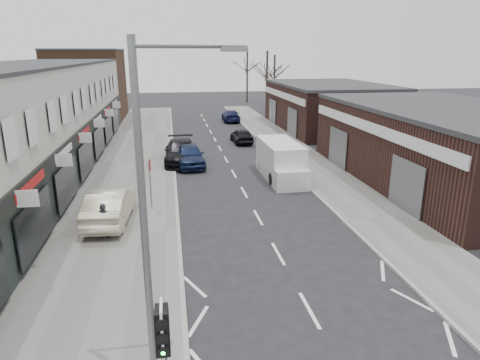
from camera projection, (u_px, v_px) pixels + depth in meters
name	position (u px, v px, depth m)	size (l,w,h in m)	color
ground	(333.00, 352.00, 11.59)	(160.00, 160.00, 0.00)	black
pavement_left	(135.00, 162.00, 31.32)	(5.50, 64.00, 0.12)	slate
pavement_right	(299.00, 156.00, 33.27)	(3.50, 64.00, 0.12)	slate
shop_terrace_left	(18.00, 123.00, 26.91)	(8.00, 41.00, 7.10)	beige
brick_block_far	(88.00, 86.00, 50.88)	(8.00, 10.00, 8.00)	#4A311F
right_unit_near	(445.00, 147.00, 26.13)	(10.00, 18.00, 4.50)	#351C18
right_unit_far	(328.00, 107.00, 45.03)	(10.00, 16.00, 4.50)	#351C18
tree_far_a	(266.00, 112.00, 58.37)	(3.60, 3.60, 8.00)	#382D26
tree_far_b	(274.00, 106.00, 64.43)	(3.60, 3.60, 7.50)	#382D26
tree_far_c	(247.00, 102.00, 69.63)	(3.60, 3.60, 8.50)	#382D26
traffic_light	(163.00, 341.00, 8.31)	(0.28, 0.60, 3.10)	slate
street_lamp	(152.00, 213.00, 8.81)	(2.23, 0.22, 8.00)	slate
warning_sign	(150.00, 168.00, 21.50)	(0.12, 0.80, 2.70)	slate
white_van	(281.00, 161.00, 27.48)	(2.15, 5.96, 2.32)	white
sedan_on_pavement	(110.00, 205.00, 20.03)	(1.71, 4.91, 1.62)	#BEB598
pedestrian	(104.00, 221.00, 18.20)	(0.58, 0.38, 1.58)	black
parked_car_left_a	(189.00, 155.00, 30.39)	(1.89, 4.69, 1.60)	#121D3A
parked_car_left_b	(181.00, 152.00, 31.26)	(2.30, 5.66, 1.64)	black
parked_car_right_a	(281.00, 159.00, 29.33)	(1.69, 4.85, 1.60)	white
parked_car_right_b	(242.00, 136.00, 38.19)	(1.55, 3.86, 1.32)	black
parked_car_right_c	(231.00, 116.00, 50.15)	(1.89, 4.64, 1.35)	#12163B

